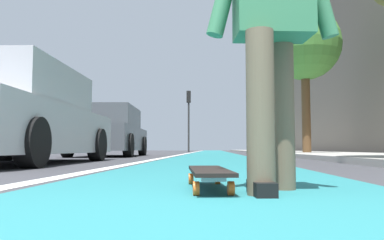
{
  "coord_description": "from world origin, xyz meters",
  "views": [
    {
      "loc": [
        -0.88,
        -0.02,
        0.23
      ],
      "look_at": [
        9.91,
        0.56,
        1.03
      ],
      "focal_mm": 36.2,
      "sensor_mm": 36.0,
      "label": 1
    }
  ],
  "objects_px": {
    "parked_car_near": "(15,118)",
    "traffic_light": "(189,110)",
    "street_tree_mid": "(305,45)",
    "skateboard": "(208,173)",
    "skater_person": "(272,16)",
    "parked_car_mid": "(109,133)",
    "pedestrian_distant": "(283,134)"
  },
  "relations": [
    {
      "from": "skateboard",
      "to": "parked_car_near",
      "type": "height_order",
      "value": "parked_car_near"
    },
    {
      "from": "parked_car_mid",
      "to": "skater_person",
      "type": "bearing_deg",
      "value": -160.07
    },
    {
      "from": "pedestrian_distant",
      "to": "traffic_light",
      "type": "bearing_deg",
      "value": 26.58
    },
    {
      "from": "skater_person",
      "to": "street_tree_mid",
      "type": "height_order",
      "value": "street_tree_mid"
    },
    {
      "from": "traffic_light",
      "to": "street_tree_mid",
      "type": "xyz_separation_m",
      "value": [
        -12.68,
        -4.82,
        0.93
      ]
    },
    {
      "from": "parked_car_mid",
      "to": "traffic_light",
      "type": "distance_m",
      "value": 14.76
    },
    {
      "from": "skateboard",
      "to": "skater_person",
      "type": "distance_m",
      "value": 0.92
    },
    {
      "from": "parked_car_mid",
      "to": "traffic_light",
      "type": "bearing_deg",
      "value": -5.9
    },
    {
      "from": "parked_car_near",
      "to": "street_tree_mid",
      "type": "bearing_deg",
      "value": -39.04
    },
    {
      "from": "skater_person",
      "to": "parked_car_mid",
      "type": "bearing_deg",
      "value": 19.93
    },
    {
      "from": "street_tree_mid",
      "to": "parked_car_mid",
      "type": "bearing_deg",
      "value": 106.25
    },
    {
      "from": "parked_car_near",
      "to": "pedestrian_distant",
      "type": "xyz_separation_m",
      "value": [
        11.09,
        -6.02,
        0.16
      ]
    },
    {
      "from": "skateboard",
      "to": "skater_person",
      "type": "relative_size",
      "value": 0.52
    },
    {
      "from": "skater_person",
      "to": "pedestrian_distant",
      "type": "bearing_deg",
      "value": -10.32
    },
    {
      "from": "parked_car_near",
      "to": "traffic_light",
      "type": "distance_m",
      "value": 20.5
    },
    {
      "from": "parked_car_near",
      "to": "traffic_light",
      "type": "xyz_separation_m",
      "value": [
        20.34,
        -1.39,
        2.18
      ]
    },
    {
      "from": "skateboard",
      "to": "parked_car_mid",
      "type": "height_order",
      "value": "parked_car_mid"
    },
    {
      "from": "parked_car_near",
      "to": "parked_car_mid",
      "type": "xyz_separation_m",
      "value": [
        5.82,
        0.11,
        0.01
      ]
    },
    {
      "from": "skater_person",
      "to": "pedestrian_distant",
      "type": "relative_size",
      "value": 1.1
    },
    {
      "from": "skateboard",
      "to": "parked_car_near",
      "type": "relative_size",
      "value": 0.19
    },
    {
      "from": "skater_person",
      "to": "traffic_light",
      "type": "distance_m",
      "value": 24.16
    },
    {
      "from": "parked_car_near",
      "to": "pedestrian_distant",
      "type": "height_order",
      "value": "pedestrian_distant"
    },
    {
      "from": "skateboard",
      "to": "street_tree_mid",
      "type": "relative_size",
      "value": 0.17
    },
    {
      "from": "skater_person",
      "to": "parked_car_near",
      "type": "xyz_separation_m",
      "value": [
        3.67,
        3.33,
        -0.24
      ]
    },
    {
      "from": "skateboard",
      "to": "street_tree_mid",
      "type": "xyz_separation_m",
      "value": [
        11.18,
        -3.23,
        3.71
      ]
    },
    {
      "from": "parked_car_near",
      "to": "traffic_light",
      "type": "relative_size",
      "value": 1.07
    },
    {
      "from": "skater_person",
      "to": "parked_car_mid",
      "type": "relative_size",
      "value": 0.36
    },
    {
      "from": "skater_person",
      "to": "street_tree_mid",
      "type": "bearing_deg",
      "value": -14.28
    },
    {
      "from": "parked_car_mid",
      "to": "pedestrian_distant",
      "type": "bearing_deg",
      "value": -49.29
    },
    {
      "from": "skateboard",
      "to": "parked_car_near",
      "type": "distance_m",
      "value": 4.65
    },
    {
      "from": "parked_car_near",
      "to": "street_tree_mid",
      "type": "height_order",
      "value": "street_tree_mid"
    },
    {
      "from": "traffic_light",
      "to": "street_tree_mid",
      "type": "height_order",
      "value": "street_tree_mid"
    }
  ]
}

